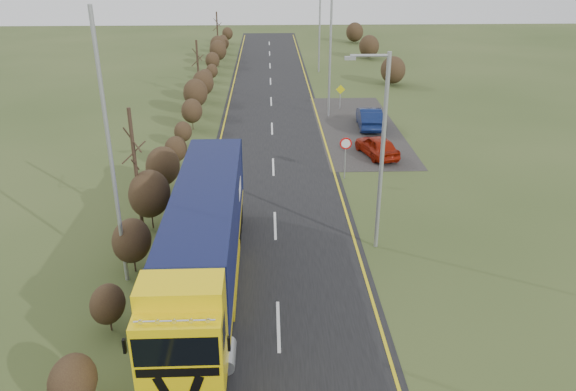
% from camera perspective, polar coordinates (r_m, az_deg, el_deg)
% --- Properties ---
extents(ground, '(160.00, 160.00, 0.00)m').
position_cam_1_polar(ground, '(24.28, -1.18, -7.42)').
color(ground, '#32431C').
rests_on(ground, ground).
extents(road, '(8.00, 120.00, 0.02)m').
position_cam_1_polar(road, '(33.21, -1.47, 1.66)').
color(road, black).
rests_on(road, ground).
extents(layby, '(6.00, 18.00, 0.02)m').
position_cam_1_polar(layby, '(43.15, 7.09, 6.85)').
color(layby, '#292624').
rests_on(layby, ground).
extents(lane_markings, '(7.52, 116.00, 0.01)m').
position_cam_1_polar(lane_markings, '(32.92, -1.46, 1.48)').
color(lane_markings, gold).
rests_on(lane_markings, road).
extents(hedgerow, '(2.24, 102.04, 6.05)m').
position_cam_1_polar(hedgerow, '(31.19, -12.55, 2.72)').
color(hedgerow, black).
rests_on(hedgerow, ground).
extents(lorry, '(2.88, 14.78, 4.12)m').
position_cam_1_polar(lorry, '(21.84, -8.54, -4.51)').
color(lorry, black).
rests_on(lorry, ground).
extents(car_red_hatchback, '(2.69, 4.35, 1.38)m').
position_cam_1_polar(car_red_hatchback, '(37.18, 9.03, 4.98)').
color(car_red_hatchback, maroon).
rests_on(car_red_hatchback, ground).
extents(car_blue_sedan, '(1.89, 4.77, 1.54)m').
position_cam_1_polar(car_blue_sedan, '(43.14, 8.26, 7.83)').
color(car_blue_sedan, '#0B1740').
rests_on(car_blue_sedan, ground).
extents(streetlight_near, '(1.88, 0.18, 8.83)m').
position_cam_1_polar(streetlight_near, '(24.27, 9.36, 4.93)').
color(streetlight_near, '#939598').
rests_on(streetlight_near, ground).
extents(streetlight_mid, '(2.07, 0.20, 9.77)m').
position_cam_1_polar(streetlight_mid, '(44.84, 4.15, 14.71)').
color(streetlight_mid, '#939598').
rests_on(streetlight_mid, ground).
extents(streetlight_far, '(1.86, 0.18, 8.74)m').
position_cam_1_polar(streetlight_far, '(62.00, 3.13, 16.78)').
color(streetlight_far, '#939598').
rests_on(streetlight_far, ground).
extents(left_pole, '(0.16, 0.16, 10.88)m').
position_cam_1_polar(left_pole, '(22.14, -17.58, 3.83)').
color(left_pole, '#939598').
rests_on(left_pole, ground).
extents(speed_sign, '(0.70, 0.10, 2.55)m').
position_cam_1_polar(speed_sign, '(32.86, 5.86, 4.64)').
color(speed_sign, '#939598').
rests_on(speed_sign, ground).
extents(warning_board, '(0.77, 0.11, 2.03)m').
position_cam_1_polar(warning_board, '(48.00, 5.33, 10.22)').
color(warning_board, '#939598').
rests_on(warning_board, ground).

